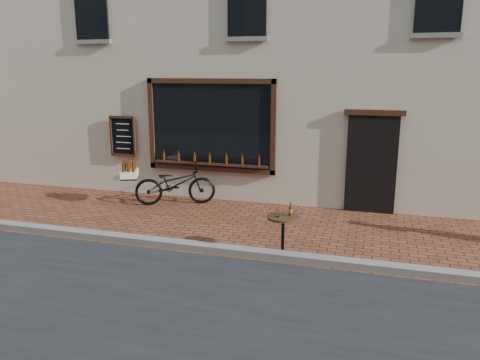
# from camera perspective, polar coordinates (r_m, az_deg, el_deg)

# --- Properties ---
(ground) EXTENTS (90.00, 90.00, 0.00)m
(ground) POSITION_cam_1_polar(r_m,az_deg,el_deg) (8.11, 0.98, -9.71)
(ground) COLOR #5A2C1D
(ground) RESTS_ON ground
(kerb) EXTENTS (90.00, 0.25, 0.12)m
(kerb) POSITION_cam_1_polar(r_m,az_deg,el_deg) (8.26, 1.35, -8.81)
(kerb) COLOR slate
(kerb) RESTS_ON ground
(shop_building) EXTENTS (28.00, 6.20, 10.00)m
(shop_building) POSITION_cam_1_polar(r_m,az_deg,el_deg) (13.95, 8.70, 20.69)
(shop_building) COLOR beige
(shop_building) RESTS_ON ground
(cargo_bicycle) EXTENTS (2.27, 1.45, 1.08)m
(cargo_bicycle) POSITION_cam_1_polar(r_m,az_deg,el_deg) (11.31, -8.10, -0.42)
(cargo_bicycle) COLOR black
(cargo_bicycle) RESTS_ON ground
(bistro_table) EXTENTS (0.56, 0.56, 0.97)m
(bistro_table) POSITION_cam_1_polar(r_m,az_deg,el_deg) (8.13, 5.28, -5.80)
(bistro_table) COLOR black
(bistro_table) RESTS_ON ground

